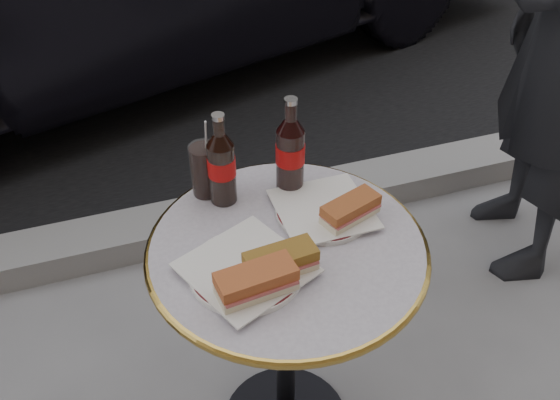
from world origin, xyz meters
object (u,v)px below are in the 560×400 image
object	(u,v)px
cola_bottle_right	(290,146)
cola_glass	(204,170)
plate_left	(246,270)
cola_bottle_left	(221,159)
plate_right	(323,211)
bistro_table	(286,348)

from	to	relation	value
cola_bottle_right	cola_glass	xyz separation A→B (m)	(-0.20, 0.05, -0.06)
plate_left	cola_bottle_right	world-z (taller)	cola_bottle_right
cola_bottle_right	cola_glass	distance (m)	0.21
cola_bottle_left	cola_bottle_right	distance (m)	0.16
cola_bottle_right	plate_right	bearing A→B (deg)	-69.66
plate_right	cola_bottle_left	bearing A→B (deg)	149.17
bistro_table	cola_glass	distance (m)	0.51
bistro_table	cola_bottle_left	size ratio (longest dim) A/B	3.11
cola_bottle_left	plate_right	bearing A→B (deg)	-30.83
cola_bottle_left	cola_bottle_right	bearing A→B (deg)	-3.07
plate_left	cola_glass	xyz separation A→B (m)	(-0.02, 0.29, 0.06)
bistro_table	cola_bottle_left	bearing A→B (deg)	115.19
plate_right	cola_bottle_right	xyz separation A→B (m)	(-0.04, 0.11, 0.12)
plate_left	cola_glass	bearing A→B (deg)	93.49
bistro_table	plate_left	bearing A→B (deg)	-154.25
plate_left	cola_glass	distance (m)	0.29
plate_left	cola_bottle_right	xyz separation A→B (m)	(0.18, 0.24, 0.12)
bistro_table	plate_left	xyz separation A→B (m)	(-0.11, -0.05, 0.37)
plate_right	cola_glass	world-z (taller)	cola_glass
plate_right	cola_glass	distance (m)	0.29
cola_bottle_left	bistro_table	bearing A→B (deg)	-64.81
bistro_table	plate_left	world-z (taller)	plate_left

